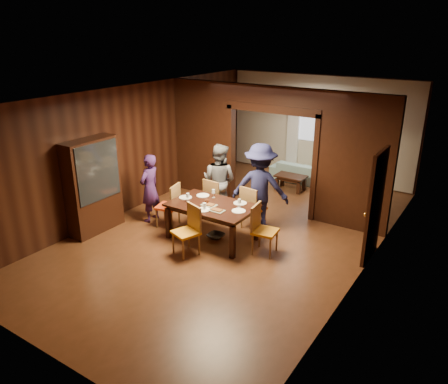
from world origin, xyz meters
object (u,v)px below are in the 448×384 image
Objects in this scene: dining_table at (212,222)px; coffee_table at (290,183)px; person_purple at (150,188)px; sofa at (305,172)px; chair_far_l at (217,199)px; chair_far_r at (254,207)px; person_grey at (219,181)px; chair_left at (168,205)px; person_navy at (260,187)px; chair_near at (186,231)px; chair_right at (265,230)px; hutch at (93,186)px.

dining_table is 2.15× the size of coffee_table.
person_purple is 4.73m from sofa.
chair_far_l and chair_far_r have the same top height.
person_grey is (1.13, 1.06, 0.08)m from person_purple.
person_purple is 1.72m from dining_table.
sofa is 1.96× the size of chair_left.
person_navy is 1.93× the size of chair_far_r.
dining_table is 1.77× the size of chair_near.
chair_near reaches higher than sofa.
person_purple is 1.58× the size of chair_right.
person_navy is 0.47m from chair_far_r.
chair_far_r is at bearing 33.82° from chair_right.
chair_right and chair_far_r have the same top height.
person_purple is 0.81× the size of sofa.
chair_far_r is 3.40m from hutch.
chair_left is (-1.71, -1.02, -0.45)m from person_navy.
chair_far_l is at bearing 103.11° from person_grey.
chair_near is at bearing 81.07° from chair_far_r.
chair_near is at bearing 88.41° from sofa.
person_navy is 3.41m from sofa.
coffee_table is at bearing -109.21° from person_grey.
chair_left is at bearing 84.98° from person_purple.
chair_left is at bearing 57.24° from chair_far_l.
chair_far_l is at bearing 118.88° from dining_table.
person_grey is at bearing -21.25° from person_navy.
coffee_table is at bearing -75.50° from chair_far_r.
sofa is 0.95× the size of hutch.
person_navy is at bearing 27.29° from chair_right.
person_purple reaches higher than coffee_table.
person_purple reaches higher than chair_right.
chair_far_l is at bearing 80.18° from sofa.
chair_left is (-1.33, -4.35, 0.21)m from sofa.
sofa is 0.81m from coffee_table.
person_navy is 1.27m from dining_table.
sofa is 4.40m from chair_right.
chair_far_l is 0.48× the size of hutch.
hutch reaches higher than person_purple.
chair_left is 2.36m from chair_right.
chair_far_r and chair_near have the same top height.
chair_near is at bearing -91.84° from coffee_table.
chair_right and chair_near have the same top height.
chair_far_l is at bearing 123.97° from chair_near.
hutch reaches higher than chair_right.
hutch reaches higher than chair_far_l.
chair_far_l and chair_near have the same top height.
hutch is (-2.26, -0.21, 0.52)m from chair_near.
person_navy reaches higher than dining_table.
hutch is (-1.82, -1.89, 0.52)m from chair_far_l.
person_purple is 0.89× the size of dining_table.
person_navy is 1.93× the size of chair_left.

